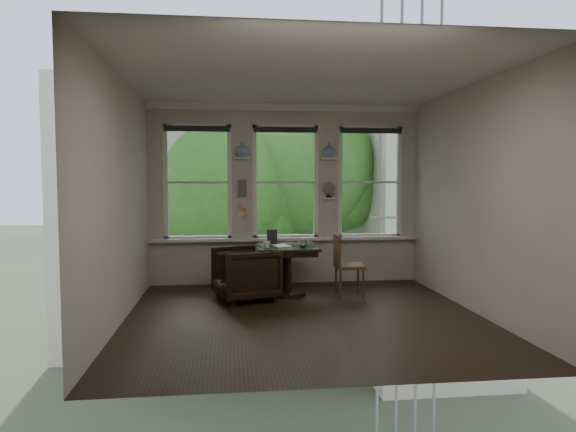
{
  "coord_description": "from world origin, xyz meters",
  "views": [
    {
      "loc": [
        -0.94,
        -6.35,
        1.73
      ],
      "look_at": [
        -0.11,
        0.9,
        1.22
      ],
      "focal_mm": 32.0,
      "sensor_mm": 36.0,
      "label": 1
    }
  ],
  "objects": [
    {
      "name": "vase_right",
      "position": [
        0.72,
        2.15,
        2.24
      ],
      "size": [
        0.24,
        0.24,
        0.25
      ],
      "primitive_type": "imported",
      "color": "silver",
      "rests_on": "shelf_right"
    },
    {
      "name": "window_left",
      "position": [
        -1.45,
        2.25,
        1.7
      ],
      "size": [
        1.1,
        0.12,
        1.9
      ],
      "primitive_type": null,
      "color": "white",
      "rests_on": "ground"
    },
    {
      "name": "ground",
      "position": [
        0.0,
        0.0,
        0.0
      ],
      "size": [
        4.5,
        4.5,
        0.0
      ],
      "primitive_type": "plane",
      "color": "black",
      "rests_on": "ground"
    },
    {
      "name": "sticky_notes",
      "position": [
        -0.72,
        2.19,
        1.25
      ],
      "size": [
        0.16,
        0.01,
        0.24
      ],
      "primitive_type": null,
      "color": "pink",
      "rests_on": "ground"
    },
    {
      "name": "armchair_left",
      "position": [
        -0.72,
        1.02,
        0.38
      ],
      "size": [
        1.05,
        1.03,
        0.77
      ],
      "primitive_type": "imported",
      "rotation": [
        0.0,
        0.0,
        -1.27
      ],
      "color": "black",
      "rests_on": "ground"
    },
    {
      "name": "shelf_right",
      "position": [
        0.72,
        2.15,
        2.1
      ],
      "size": [
        0.26,
        0.16,
        0.03
      ],
      "primitive_type": "cube",
      "color": "white",
      "rests_on": "ground"
    },
    {
      "name": "window_center",
      "position": [
        0.0,
        2.25,
        1.7
      ],
      "size": [
        1.1,
        0.12,
        1.9
      ],
      "primitive_type": null,
      "color": "white",
      "rests_on": "ground"
    },
    {
      "name": "window_right",
      "position": [
        1.45,
        2.25,
        1.7
      ],
      "size": [
        1.1,
        0.12,
        1.9
      ],
      "primitive_type": null,
      "color": "white",
      "rests_on": "ground"
    },
    {
      "name": "drinking_glass",
      "position": [
        0.13,
        1.06,
        0.8
      ],
      "size": [
        0.16,
        0.16,
        0.1
      ],
      "primitive_type": "imported",
      "rotation": [
        0.0,
        0.0,
        0.31
      ],
      "color": "white",
      "rests_on": "table"
    },
    {
      "name": "cushion_red",
      "position": [
        -0.72,
        1.02,
        0.45
      ],
      "size": [
        0.45,
        0.45,
        0.06
      ],
      "primitive_type": "cube",
      "color": "maroon",
      "rests_on": "armchair_left"
    },
    {
      "name": "wall_right",
      "position": [
        2.25,
        0.0,
        1.5
      ],
      "size": [
        0.0,
        4.5,
        4.5
      ],
      "primitive_type": "plane",
      "rotation": [
        1.57,
        0.0,
        -1.57
      ],
      "color": "beige",
      "rests_on": "ground"
    },
    {
      "name": "shelf_left",
      "position": [
        -0.72,
        2.15,
        2.1
      ],
      "size": [
        0.26,
        0.16,
        0.03
      ],
      "primitive_type": "cube",
      "color": "white",
      "rests_on": "ground"
    },
    {
      "name": "papers",
      "position": [
        -0.17,
        1.29,
        0.75
      ],
      "size": [
        0.31,
        0.36,
        0.0
      ],
      "primitive_type": "cube",
      "rotation": [
        0.0,
        0.0,
        0.33
      ],
      "color": "silver",
      "rests_on": "table"
    },
    {
      "name": "desk_fan",
      "position": [
        0.72,
        2.13,
        1.53
      ],
      "size": [
        0.2,
        0.2,
        0.24
      ],
      "primitive_type": null,
      "color": "#59544F",
      "rests_on": "ground"
    },
    {
      "name": "wall_back",
      "position": [
        0.0,
        2.25,
        1.5
      ],
      "size": [
        4.5,
        0.0,
        4.5
      ],
      "primitive_type": "plane",
      "rotation": [
        1.57,
        0.0,
        0.0
      ],
      "color": "beige",
      "rests_on": "ground"
    },
    {
      "name": "wall_front",
      "position": [
        0.0,
        -2.25,
        1.5
      ],
      "size": [
        4.5,
        0.0,
        4.5
      ],
      "primitive_type": "plane",
      "rotation": [
        -1.57,
        0.0,
        0.0
      ],
      "color": "beige",
      "rests_on": "ground"
    },
    {
      "name": "ceiling",
      "position": [
        0.0,
        0.0,
        3.0
      ],
      "size": [
        4.5,
        4.5,
        0.0
      ],
      "primitive_type": "plane",
      "rotation": [
        3.14,
        0.0,
        0.0
      ],
      "color": "silver",
      "rests_on": "ground"
    },
    {
      "name": "laptop",
      "position": [
        0.14,
        1.19,
        0.76
      ],
      "size": [
        0.41,
        0.34,
        0.03
      ],
      "primitive_type": "imported",
      "rotation": [
        0.0,
        0.0,
        -0.4
      ],
      "color": "black",
      "rests_on": "table"
    },
    {
      "name": "table",
      "position": [
        -0.08,
        1.25,
        0.38
      ],
      "size": [
        0.9,
        0.9,
        0.75
      ],
      "primitive_type": null,
      "color": "black",
      "rests_on": "ground"
    },
    {
      "name": "vase_left",
      "position": [
        -0.72,
        2.15,
        2.24
      ],
      "size": [
        0.24,
        0.24,
        0.25
      ],
      "primitive_type": "imported",
      "color": "silver",
      "rests_on": "shelf_left"
    },
    {
      "name": "mug",
      "position": [
        -0.4,
        1.0,
        0.8
      ],
      "size": [
        0.13,
        0.13,
        0.1
      ],
      "primitive_type": "imported",
      "rotation": [
        0.0,
        0.0,
        -0.31
      ],
      "color": "white",
      "rests_on": "table"
    },
    {
      "name": "side_chair_right",
      "position": [
        0.84,
        1.09,
        0.46
      ],
      "size": [
        0.43,
        0.43,
        0.92
      ],
      "primitive_type": null,
      "rotation": [
        0.0,
        0.0,
        1.55
      ],
      "color": "#422C17",
      "rests_on": "ground"
    },
    {
      "name": "wall_left",
      "position": [
        -2.25,
        0.0,
        1.5
      ],
      "size": [
        0.0,
        4.5,
        4.5
      ],
      "primitive_type": "plane",
      "rotation": [
        1.57,
        0.0,
        1.57
      ],
      "color": "beige",
      "rests_on": "ground"
    },
    {
      "name": "intercom",
      "position": [
        -0.72,
        2.18,
        1.6
      ],
      "size": [
        0.14,
        0.06,
        0.28
      ],
      "primitive_type": "cube",
      "color": "#59544F",
      "rests_on": "ground"
    },
    {
      "name": "tablet",
      "position": [
        -0.28,
        1.53,
        0.86
      ],
      "size": [
        0.16,
        0.08,
        0.22
      ],
      "primitive_type": "cube",
      "rotation": [
        -0.26,
        0.0,
        0.04
      ],
      "color": "black",
      "rests_on": "table"
    }
  ]
}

